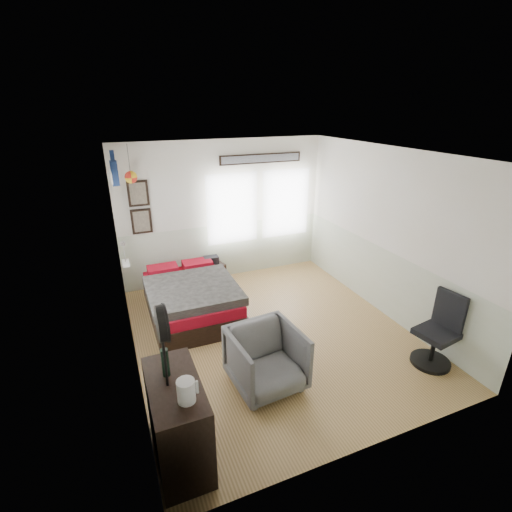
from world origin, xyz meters
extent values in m
cube|color=olive|center=(0.00, 0.00, -0.01)|extent=(4.00, 4.50, 0.01)
cube|color=beige|center=(0.00, 2.25, 1.35)|extent=(4.00, 0.02, 2.70)
cube|color=beige|center=(0.00, -2.25, 1.35)|extent=(4.00, 0.02, 2.70)
cube|color=beige|center=(-2.00, 0.00, 1.35)|extent=(0.02, 4.50, 2.70)
cube|color=beige|center=(2.00, 0.00, 1.35)|extent=(0.02, 4.50, 2.70)
cube|color=white|center=(0.00, 0.00, 2.70)|extent=(4.00, 4.50, 0.02)
cube|color=#B8C2A6|center=(0.00, 2.24, 0.55)|extent=(4.00, 0.01, 1.10)
cube|color=#B8C2A6|center=(-1.99, 0.00, 0.55)|extent=(0.01, 4.50, 1.10)
cube|color=#B8C2A6|center=(1.99, 0.00, 0.55)|extent=(0.01, 4.50, 1.10)
cube|color=silver|center=(-1.96, 0.55, 1.45)|extent=(0.03, 2.20, 1.35)
cube|color=silver|center=(0.15, 2.21, 1.40)|extent=(0.95, 0.03, 1.30)
cube|color=silver|center=(1.30, 2.21, 1.40)|extent=(0.95, 0.03, 1.30)
cube|color=black|center=(-1.55, 2.21, 1.35)|extent=(0.35, 0.03, 0.45)
cube|color=black|center=(-1.55, 2.21, 1.85)|extent=(0.35, 0.03, 0.45)
cube|color=#7F7259|center=(-1.55, 2.20, 1.35)|extent=(0.27, 0.01, 0.37)
cube|color=#7F7259|center=(-1.55, 2.20, 1.85)|extent=(0.27, 0.01, 0.37)
cube|color=black|center=(0.75, 2.21, 2.32)|extent=(1.65, 0.03, 0.18)
cube|color=gray|center=(0.75, 2.20, 2.32)|extent=(1.58, 0.01, 0.13)
cube|color=white|center=(-1.97, 1.15, 2.35)|extent=(0.02, 0.48, 0.14)
sphere|color=red|center=(-1.65, 1.95, 2.18)|extent=(0.20, 0.20, 0.20)
cube|color=black|center=(-1.01, 1.03, 0.15)|extent=(1.34, 1.91, 0.30)
cube|color=#A20518|center=(-1.01, 1.03, 0.39)|extent=(1.30, 1.87, 0.17)
cube|color=#504E4B|center=(-1.01, 0.82, 0.54)|extent=(1.40, 1.36, 0.13)
cube|color=#A20518|center=(-1.33, 1.80, 0.54)|extent=(0.53, 0.33, 0.13)
cube|color=#A20518|center=(-0.70, 1.80, 0.54)|extent=(0.53, 0.33, 0.13)
cube|color=black|center=(-1.74, -1.60, 0.45)|extent=(0.48, 1.00, 0.90)
imported|color=#595959|center=(-0.54, -1.00, 0.39)|extent=(0.89, 0.91, 0.77)
cube|color=black|center=(-0.40, 1.90, 0.23)|extent=(0.52, 0.45, 0.45)
cylinder|color=black|center=(1.70, -1.48, 0.02)|extent=(0.52, 0.52, 0.05)
cylinder|color=black|center=(1.70, -1.48, 0.25)|extent=(0.06, 0.06, 0.40)
cube|color=black|center=(1.70, -1.48, 0.48)|extent=(0.52, 0.52, 0.08)
cube|color=black|center=(1.90, -1.45, 0.77)|extent=(0.12, 0.42, 0.52)
cylinder|color=silver|center=(-1.67, -1.85, 1.01)|extent=(0.16, 0.16, 0.21)
cube|color=silver|center=(-1.58, -1.85, 1.02)|extent=(0.02, 0.02, 0.13)
cylinder|color=black|center=(-1.78, -1.45, 1.05)|extent=(0.07, 0.07, 0.29)
cylinder|color=black|center=(-1.79, -1.60, 1.22)|extent=(0.03, 0.03, 0.64)
cylinder|color=black|center=(-1.79, -1.60, 1.56)|extent=(0.07, 0.32, 0.32)
cylinder|color=black|center=(-1.75, -1.60, 1.56)|extent=(0.02, 0.34, 0.34)
cube|color=black|center=(-0.40, 1.90, 0.53)|extent=(0.28, 0.19, 0.16)
camera|label=1|loc=(-2.07, -4.38, 3.29)|focal=26.00mm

